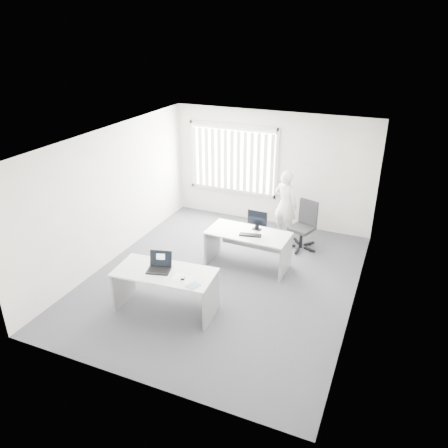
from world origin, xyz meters
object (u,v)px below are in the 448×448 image
at_px(office_chair, 303,233).
at_px(monitor, 257,220).
at_px(laptop, 158,263).
at_px(desk_far, 248,242).
at_px(desk_near, 165,282).
at_px(person, 286,204).

xyz_separation_m(office_chair, monitor, (-0.74, -1.04, 0.63)).
distance_m(office_chair, laptop, 3.78).
height_order(desk_far, laptop, laptop).
bearing_deg(desk_near, laptop, -166.68).
xyz_separation_m(laptop, monitor, (0.99, 2.27, 0.04)).
relative_size(desk_near, person, 1.10).
bearing_deg(desk_near, person, 68.74).
bearing_deg(monitor, laptop, -110.04).
height_order(person, laptop, person).
distance_m(desk_far, person, 1.70).
height_order(desk_far, monitor, monitor).
distance_m(desk_far, office_chair, 1.53).
relative_size(desk_far, laptop, 4.39).
bearing_deg(person, desk_near, 91.08).
xyz_separation_m(desk_near, office_chair, (1.63, 3.28, -0.23)).
distance_m(person, laptop, 3.90).
relative_size(desk_near, office_chair, 1.63).
bearing_deg(laptop, person, 57.68).
bearing_deg(laptop, office_chair, 47.93).
bearing_deg(desk_far, monitor, 63.19).
bearing_deg(desk_far, person, 81.21).
bearing_deg(office_chair, person, 163.64).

